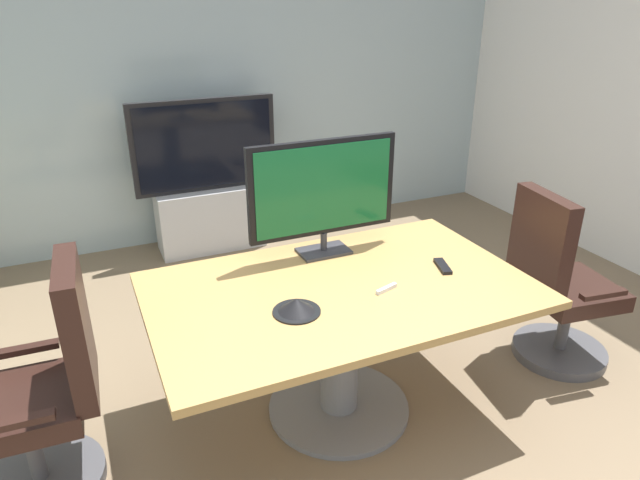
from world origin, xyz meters
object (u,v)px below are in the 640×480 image
object	(u,v)px
office_chair_right	(557,293)
conference_phone	(297,306)
conference_table	(340,321)
tv_monitor	(323,191)
wall_display_unit	(209,200)
remote_control	(443,266)
office_chair_left	(47,401)

from	to	relation	value
office_chair_right	conference_phone	bearing A→B (deg)	99.66
conference_table	office_chair_right	size ratio (longest dim) A/B	1.71
conference_table	tv_monitor	xyz separation A→B (m)	(0.09, 0.40, 0.56)
conference_phone	wall_display_unit	bearing A→B (deg)	85.55
tv_monitor	remote_control	bearing A→B (deg)	-41.64
office_chair_right	tv_monitor	world-z (taller)	tv_monitor
conference_phone	remote_control	xyz separation A→B (m)	(0.87, 0.10, -0.02)
conference_phone	remote_control	world-z (taller)	conference_phone
tv_monitor	remote_control	distance (m)	0.75
wall_display_unit	tv_monitor	bearing A→B (deg)	-84.77
conference_table	remote_control	size ratio (longest dim) A/B	10.98
tv_monitor	wall_display_unit	xyz separation A→B (m)	(-0.18, 1.98, -0.68)
tv_monitor	remote_control	world-z (taller)	tv_monitor
office_chair_right	remote_control	world-z (taller)	office_chair_right
tv_monitor	wall_display_unit	world-z (taller)	tv_monitor
office_chair_right	wall_display_unit	world-z (taller)	wall_display_unit
conference_table	office_chair_right	xyz separation A→B (m)	(1.38, -0.10, -0.11)
conference_table	office_chair_right	distance (m)	1.39
conference_table	office_chair_right	world-z (taller)	office_chair_right
conference_table	tv_monitor	bearing A→B (deg)	77.70
conference_table	conference_phone	xyz separation A→B (m)	(-0.29, -0.14, 0.23)
office_chair_right	tv_monitor	size ratio (longest dim) A/B	1.30
conference_table	office_chair_right	bearing A→B (deg)	-4.23
remote_control	office_chair_right	bearing A→B (deg)	12.54
office_chair_left	conference_phone	size ratio (longest dim) A/B	4.95
remote_control	wall_display_unit	bearing A→B (deg)	122.97
office_chair_left	conference_phone	world-z (taller)	office_chair_left
conference_table	wall_display_unit	world-z (taller)	wall_display_unit
office_chair_right	tv_monitor	distance (m)	1.54
wall_display_unit	remote_control	bearing A→B (deg)	-74.44
conference_phone	office_chair_right	bearing A→B (deg)	1.24
office_chair_left	conference_table	bearing A→B (deg)	89.23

